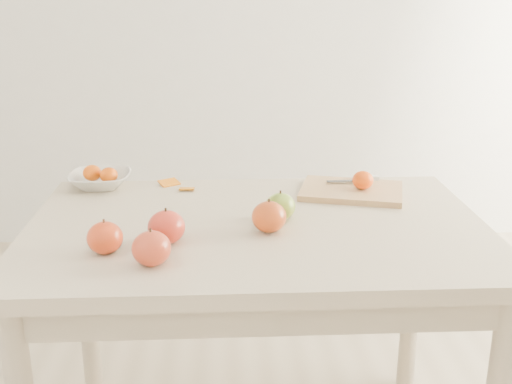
{
  "coord_description": "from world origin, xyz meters",
  "views": [
    {
      "loc": [
        -0.08,
        -1.57,
        1.35
      ],
      "look_at": [
        0.0,
        0.05,
        0.82
      ],
      "focal_mm": 45.0,
      "sensor_mm": 36.0,
      "label": 1
    }
  ],
  "objects": [
    {
      "name": "cutting_board",
      "position": [
        0.3,
        0.23,
        0.76
      ],
      "size": [
        0.34,
        0.29,
        0.02
      ],
      "primitive_type": "cube",
      "rotation": [
        0.0,
        0.0,
        -0.26
      ],
      "color": "tan",
      "rests_on": "table"
    },
    {
      "name": "apple_red_c",
      "position": [
        -0.25,
        -0.25,
        0.79
      ],
      "size": [
        0.09,
        0.09,
        0.08
      ],
      "primitive_type": "ellipsoid",
      "color": "maroon",
      "rests_on": "table"
    },
    {
      "name": "apple_red_e",
      "position": [
        0.03,
        -0.06,
        0.79
      ],
      "size": [
        0.09,
        0.09,
        0.08
      ],
      "primitive_type": "ellipsoid",
      "color": "maroon",
      "rests_on": "table"
    },
    {
      "name": "apple_red_d",
      "position": [
        -0.36,
        -0.17,
        0.79
      ],
      "size": [
        0.08,
        0.08,
        0.08
      ],
      "primitive_type": "ellipsoid",
      "color": "maroon",
      "rests_on": "table"
    },
    {
      "name": "fruit_bowl",
      "position": [
        -0.47,
        0.34,
        0.77
      ],
      "size": [
        0.19,
        0.19,
        0.05
      ],
      "primitive_type": "imported",
      "color": "silver",
      "rests_on": "table"
    },
    {
      "name": "paring_knife",
      "position": [
        0.34,
        0.3,
        0.78
      ],
      "size": [
        0.17,
        0.05,
        0.01
      ],
      "color": "white",
      "rests_on": "cutting_board"
    },
    {
      "name": "orange_peel_b",
      "position": [
        -0.2,
        0.29,
        0.75
      ],
      "size": [
        0.05,
        0.04,
        0.01
      ],
      "primitive_type": "cube",
      "rotation": [
        -0.14,
        0.0,
        -0.06
      ],
      "color": "#C96E0E",
      "rests_on": "table"
    },
    {
      "name": "apple_green",
      "position": [
        0.06,
        0.03,
        0.79
      ],
      "size": [
        0.08,
        0.08,
        0.07
      ],
      "primitive_type": "ellipsoid",
      "color": "#578616",
      "rests_on": "table"
    },
    {
      "name": "apple_red_b",
      "position": [
        -0.22,
        -0.12,
        0.79
      ],
      "size": [
        0.09,
        0.09,
        0.08
      ],
      "primitive_type": "ellipsoid",
      "color": "maroon",
      "rests_on": "table"
    },
    {
      "name": "bowl_tangerine_near",
      "position": [
        -0.49,
        0.35,
        0.79
      ],
      "size": [
        0.06,
        0.06,
        0.05
      ],
      "primitive_type": "ellipsoid",
      "color": "#D06507",
      "rests_on": "fruit_bowl"
    },
    {
      "name": "orange_peel_a",
      "position": [
        -0.26,
        0.35,
        0.75
      ],
      "size": [
        0.07,
        0.07,
        0.01
      ],
      "primitive_type": "cube",
      "rotation": [
        0.21,
        0.0,
        0.55
      ],
      "color": "orange",
      "rests_on": "table"
    },
    {
      "name": "board_tangerine",
      "position": [
        0.33,
        0.22,
        0.8
      ],
      "size": [
        0.06,
        0.06,
        0.05
      ],
      "primitive_type": "ellipsoid",
      "color": "#E54408",
      "rests_on": "cutting_board"
    },
    {
      "name": "bowl_tangerine_far",
      "position": [
        -0.44,
        0.32,
        0.79
      ],
      "size": [
        0.05,
        0.05,
        0.05
      ],
      "primitive_type": "ellipsoid",
      "color": "#D15907",
      "rests_on": "fruit_bowl"
    },
    {
      "name": "table",
      "position": [
        0.0,
        0.0,
        0.65
      ],
      "size": [
        1.2,
        0.8,
        0.75
      ],
      "color": "beige",
      "rests_on": "ground"
    }
  ]
}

